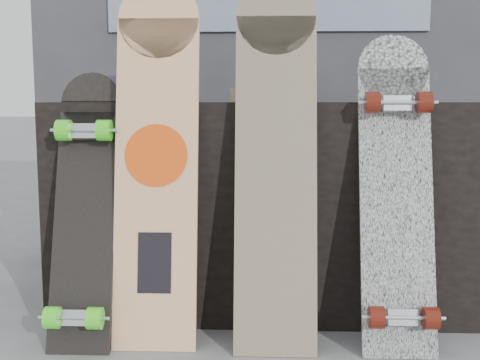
{
  "coord_description": "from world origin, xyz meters",
  "views": [
    {
      "loc": [
        -0.02,
        -1.84,
        0.8
      ],
      "look_at": [
        -0.1,
        0.2,
        0.54
      ],
      "focal_mm": 45.0,
      "sensor_mm": 36.0,
      "label": 1
    }
  ],
  "objects_px": {
    "skateboard_dark": "(84,205)",
    "longboard_cascadia": "(397,186)",
    "longboard_celtic": "(276,150)",
    "vendor_table": "(268,204)",
    "longboard_geisha": "(157,150)"
  },
  "relations": [
    {
      "from": "longboard_geisha",
      "to": "longboard_cascadia",
      "type": "bearing_deg",
      "value": -1.6
    },
    {
      "from": "longboard_celtic",
      "to": "vendor_table",
      "type": "bearing_deg",
      "value": 93.38
    },
    {
      "from": "skateboard_dark",
      "to": "vendor_table",
      "type": "bearing_deg",
      "value": 33.3
    },
    {
      "from": "longboard_cascadia",
      "to": "vendor_table",
      "type": "bearing_deg",
      "value": 136.8
    },
    {
      "from": "skateboard_dark",
      "to": "longboard_geisha",
      "type": "bearing_deg",
      "value": 7.79
    },
    {
      "from": "vendor_table",
      "to": "longboard_geisha",
      "type": "distance_m",
      "value": 0.58
    },
    {
      "from": "longboard_celtic",
      "to": "longboard_cascadia",
      "type": "xyz_separation_m",
      "value": [
        0.39,
        -0.01,
        -0.12
      ]
    },
    {
      "from": "longboard_geisha",
      "to": "longboard_celtic",
      "type": "bearing_deg",
      "value": -1.66
    },
    {
      "from": "longboard_geisha",
      "to": "skateboard_dark",
      "type": "distance_m",
      "value": 0.3
    },
    {
      "from": "longboard_cascadia",
      "to": "longboard_celtic",
      "type": "bearing_deg",
      "value": 178.45
    },
    {
      "from": "vendor_table",
      "to": "longboard_geisha",
      "type": "xyz_separation_m",
      "value": [
        -0.37,
        -0.37,
        0.24
      ]
    },
    {
      "from": "vendor_table",
      "to": "skateboard_dark",
      "type": "relative_size",
      "value": 1.77
    },
    {
      "from": "skateboard_dark",
      "to": "longboard_cascadia",
      "type": "bearing_deg",
      "value": 0.6
    },
    {
      "from": "vendor_table",
      "to": "longboard_cascadia",
      "type": "xyz_separation_m",
      "value": [
        0.41,
        -0.39,
        0.13
      ]
    },
    {
      "from": "longboard_geisha",
      "to": "skateboard_dark",
      "type": "relative_size",
      "value": 1.34
    }
  ]
}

